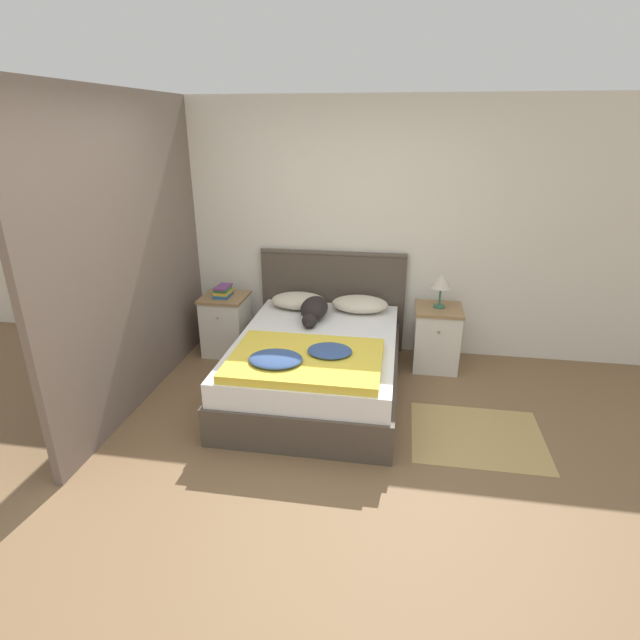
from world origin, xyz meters
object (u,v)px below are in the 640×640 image
nightstand_left (226,324)px  dog (314,309)px  nightstand_right (436,337)px  table_lamp (441,282)px  pillow_right (360,304)px  pillow_left (298,301)px  bed (316,366)px  book_stack (223,291)px

nightstand_left → dog: size_ratio=0.95×
nightstand_right → table_lamp: size_ratio=1.88×
nightstand_left → pillow_right: (1.40, 0.06, 0.29)m
nightstand_left → pillow_left: pillow_left is taller
nightstand_left → nightstand_right: same height
bed → dog: 0.61m
pillow_left → book_stack: book_stack is taller
book_stack → table_lamp: bearing=0.7°
dog → nightstand_left: bearing=167.6°
bed → pillow_right: bearing=67.2°
book_stack → table_lamp: table_lamp is taller
nightstand_left → pillow_left: size_ratio=1.12×
nightstand_right → pillow_right: 0.83m
pillow_left → table_lamp: size_ratio=1.68×
nightstand_right → table_lamp: bearing=90.0°
nightstand_right → pillow_right: pillow_right is taller
table_lamp → bed: bearing=-146.8°
nightstand_left → nightstand_right: size_ratio=1.00×
dog → table_lamp: bearing=11.0°
pillow_left → table_lamp: table_lamp is taller
nightstand_right → pillow_right: size_ratio=1.12×
pillow_right → table_lamp: 0.82m
bed → nightstand_right: (1.09, 0.69, 0.06)m
pillow_left → nightstand_right: bearing=-2.3°
dog → book_stack: size_ratio=2.77×
pillow_left → book_stack: bearing=-175.2°
book_stack → nightstand_right: bearing=0.3°
bed → pillow_right: 0.88m
nightstand_right → pillow_right: bearing=175.9°
bed → table_lamp: size_ratio=5.88×
nightstand_left → nightstand_right: bearing=0.0°
table_lamp → book_stack: bearing=-179.3°
book_stack → table_lamp: (2.18, 0.03, 0.20)m
bed → pillow_right: (0.31, 0.75, 0.34)m
nightstand_left → table_lamp: table_lamp is taller
pillow_left → pillow_right: (0.63, 0.00, 0.00)m
nightstand_left → dog: (0.98, -0.21, 0.30)m
pillow_left → table_lamp: bearing=-1.6°
bed → pillow_left: bearing=112.8°
pillow_left → pillow_right: bearing=0.0°
nightstand_left → book_stack: 0.37m
dog → table_lamp: table_lamp is taller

